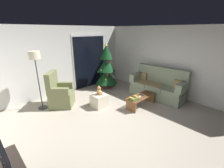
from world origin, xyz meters
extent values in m
plane|color=#9E9384|center=(0.00, 0.00, 0.00)|extent=(7.00, 7.00, 0.00)
cube|color=silver|center=(0.00, 3.06, 1.25)|extent=(5.72, 0.12, 2.50)
cube|color=silver|center=(2.86, 0.00, 1.25)|extent=(0.12, 6.00, 2.50)
cube|color=silver|center=(1.27, 2.99, 1.10)|extent=(1.60, 0.02, 2.20)
cube|color=black|center=(1.27, 2.97, 1.05)|extent=(1.50, 0.02, 2.10)
cube|color=gray|center=(2.25, 0.29, 0.17)|extent=(0.87, 1.94, 0.34)
cube|color=gray|center=(2.27, -0.33, 0.41)|extent=(0.71, 0.64, 0.14)
cube|color=gray|center=(2.23, 0.28, 0.41)|extent=(0.71, 0.64, 0.14)
cube|color=gray|center=(2.19, 0.90, 0.41)|extent=(0.71, 0.64, 0.14)
cube|color=gray|center=(2.55, 0.30, 0.78)|extent=(0.31, 1.91, 0.60)
cube|color=gray|center=(2.30, -0.58, 0.62)|extent=(0.77, 0.24, 0.28)
cube|color=gray|center=(2.20, 1.15, 0.62)|extent=(0.77, 0.24, 0.28)
cube|color=#997F51|center=(2.20, 0.53, 0.49)|extent=(0.65, 0.93, 0.02)
cube|color=#997F51|center=(2.45, -0.40, 0.62)|extent=(0.14, 0.33, 0.28)
cube|color=#997F51|center=(2.37, 0.99, 0.62)|extent=(0.14, 0.33, 0.28)
cube|color=brown|center=(1.25, 0.07, 0.34)|extent=(1.10, 0.05, 0.04)
cube|color=brown|center=(1.25, 0.16, 0.34)|extent=(1.10, 0.05, 0.04)
cube|color=brown|center=(1.25, 0.25, 0.34)|extent=(1.10, 0.05, 0.04)
cube|color=brown|center=(1.25, 0.34, 0.34)|extent=(1.10, 0.05, 0.04)
cube|color=brown|center=(1.25, 0.42, 0.34)|extent=(1.10, 0.05, 0.04)
cube|color=brown|center=(0.76, 0.25, 0.16)|extent=(0.05, 0.36, 0.32)
cube|color=brown|center=(1.74, 0.25, 0.16)|extent=(0.05, 0.36, 0.32)
cube|color=silver|center=(1.12, 0.21, 0.37)|extent=(0.16, 0.08, 0.02)
cube|color=#333338|center=(1.32, 0.29, 0.37)|extent=(0.07, 0.16, 0.02)
cube|color=#337042|center=(0.87, 0.22, 0.38)|extent=(0.23, 0.16, 0.04)
cube|color=#B79333|center=(0.89, 0.25, 0.41)|extent=(0.29, 0.21, 0.03)
cube|color=black|center=(0.88, 0.26, 0.44)|extent=(0.11, 0.16, 0.01)
cylinder|color=#4C1E19|center=(1.58, 2.29, 0.05)|extent=(0.36, 0.36, 0.10)
cylinder|color=brown|center=(1.58, 2.29, 0.16)|extent=(0.08, 0.08, 0.12)
cone|color=#0F3819|center=(1.58, 2.29, 0.50)|extent=(0.89, 0.89, 0.56)
cone|color=#0F3819|center=(1.58, 2.29, 1.01)|extent=(0.71, 0.71, 0.56)
cone|color=#0F3819|center=(1.58, 2.29, 1.52)|extent=(0.52, 0.52, 0.56)
sphere|color=red|center=(1.38, 1.99, 0.67)|extent=(0.06, 0.06, 0.06)
sphere|color=blue|center=(1.52, 2.45, 1.40)|extent=(0.06, 0.06, 0.06)
sphere|color=gold|center=(1.84, 2.26, 1.06)|extent=(0.06, 0.06, 0.06)
sphere|color=#1E8C33|center=(1.41, 2.60, 0.67)|extent=(0.06, 0.06, 0.06)
sphere|color=blue|center=(1.96, 2.17, 0.53)|extent=(0.06, 0.06, 0.06)
sphere|color=white|center=(1.27, 2.24, 0.84)|extent=(0.06, 0.06, 0.06)
sphere|color=gold|center=(1.30, 2.01, 0.49)|extent=(0.06, 0.06, 0.06)
sphere|color=#1E8C33|center=(1.96, 2.28, 0.57)|extent=(0.06, 0.06, 0.06)
sphere|color=gold|center=(1.74, 2.21, 1.38)|extent=(0.06, 0.06, 0.06)
sphere|color=#B233A5|center=(1.46, 2.09, 1.15)|extent=(0.06, 0.06, 0.06)
sphere|color=gold|center=(1.76, 2.52, 0.92)|extent=(0.06, 0.06, 0.06)
sphere|color=#B233A5|center=(1.79, 2.63, 0.48)|extent=(0.06, 0.06, 0.06)
sphere|color=blue|center=(1.61, 2.68, 0.50)|extent=(0.06, 0.06, 0.06)
cone|color=#EAD14C|center=(1.58, 2.29, 1.81)|extent=(0.14, 0.14, 0.12)
cube|color=olive|center=(-0.56, 2.04, 0.16)|extent=(0.96, 0.96, 0.31)
cube|color=olive|center=(-0.56, 2.04, 0.40)|extent=(0.96, 0.96, 0.18)
cube|color=olive|center=(-0.76, 2.22, 0.81)|extent=(0.58, 0.61, 0.64)
cube|color=olive|center=(-0.35, 2.23, 0.60)|extent=(0.52, 0.50, 0.22)
cube|color=olive|center=(-0.73, 1.82, 0.60)|extent=(0.52, 0.50, 0.22)
cylinder|color=#2D2D30|center=(-1.11, 2.31, 0.01)|extent=(0.28, 0.28, 0.02)
cylinder|color=#2D2D30|center=(-1.11, 2.31, 0.80)|extent=(0.03, 0.03, 1.55)
cylinder|color=beige|center=(-1.11, 2.31, 1.67)|extent=(0.32, 0.32, 0.22)
cube|color=black|center=(-2.50, -0.68, 1.06)|extent=(0.04, 0.84, 0.52)
cube|color=black|center=(-2.48, -0.68, 1.06)|extent=(0.01, 0.79, 0.47)
cube|color=beige|center=(0.27, 1.16, 0.21)|extent=(0.44, 0.44, 0.41)
cylinder|color=tan|center=(0.35, 1.16, 0.45)|extent=(0.12, 0.12, 0.06)
cylinder|color=tan|center=(0.28, 1.09, 0.45)|extent=(0.12, 0.12, 0.06)
sphere|color=tan|center=(0.27, 1.16, 0.51)|extent=(0.15, 0.15, 0.15)
sphere|color=tan|center=(0.27, 1.16, 0.63)|extent=(0.11, 0.11, 0.11)
sphere|color=tan|center=(0.30, 1.13, 0.62)|extent=(0.04, 0.04, 0.04)
sphere|color=tan|center=(0.29, 1.19, 0.68)|extent=(0.04, 0.04, 0.04)
sphere|color=tan|center=(0.24, 1.13, 0.68)|extent=(0.04, 0.04, 0.04)
sphere|color=tan|center=(0.33, 1.20, 0.52)|extent=(0.06, 0.06, 0.06)
sphere|color=tan|center=(0.23, 1.10, 0.52)|extent=(0.06, 0.06, 0.06)
cylinder|color=beige|center=(1.05, 2.06, 0.03)|extent=(0.13, 0.11, 0.06)
cylinder|color=beige|center=(0.99, 1.98, 0.03)|extent=(0.13, 0.11, 0.06)
sphere|color=beige|center=(0.97, 2.06, 0.10)|extent=(0.15, 0.15, 0.15)
sphere|color=beige|center=(0.97, 2.06, 0.22)|extent=(0.11, 0.11, 0.11)
sphere|color=#F4E5C1|center=(1.01, 2.03, 0.21)|extent=(0.04, 0.04, 0.04)
sphere|color=beige|center=(0.99, 2.09, 0.27)|extent=(0.04, 0.04, 0.04)
sphere|color=beige|center=(0.95, 2.02, 0.27)|extent=(0.04, 0.04, 0.04)
sphere|color=beige|center=(1.03, 2.10, 0.11)|extent=(0.06, 0.06, 0.06)
sphere|color=beige|center=(0.95, 1.99, 0.11)|extent=(0.06, 0.06, 0.06)
camera|label=1|loc=(-2.55, -2.40, 2.35)|focal=24.89mm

